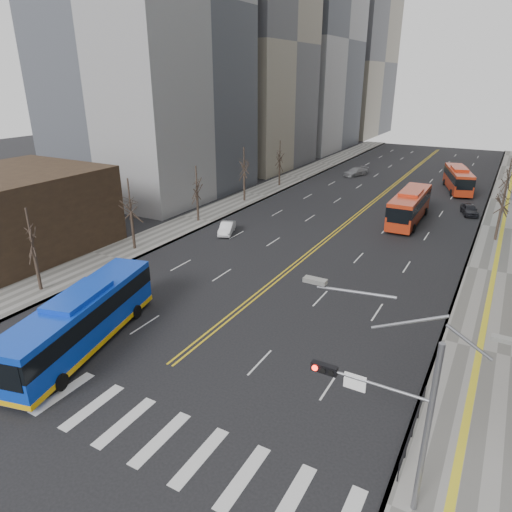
{
  "coord_description": "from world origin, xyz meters",
  "views": [
    {
      "loc": [
        16.2,
        -12.94,
        16.63
      ],
      "look_at": [
        1.87,
        12.55,
        5.0
      ],
      "focal_mm": 32.0,
      "sensor_mm": 36.0,
      "label": 1
    }
  ],
  "objects": [
    {
      "name": "red_bus_far",
      "position": [
        9.31,
        62.42,
        2.01
      ],
      "size": [
        5.68,
        11.71,
        3.62
      ],
      "color": "red",
      "rests_on": "ground"
    },
    {
      "name": "sidewalk_left",
      "position": [
        -16.5,
        45.0,
        0.07
      ],
      "size": [
        5.0,
        130.0,
        0.15
      ],
      "primitive_type": "cube",
      "color": "slate",
      "rests_on": "ground"
    },
    {
      "name": "signal_mast",
      "position": [
        13.77,
        2.0,
        4.86
      ],
      "size": [
        5.37,
        0.37,
        9.39
      ],
      "color": "gray",
      "rests_on": "ground"
    },
    {
      "name": "red_bus_near",
      "position": [
        6.28,
        42.37,
        2.15
      ],
      "size": [
        3.19,
        12.32,
        3.87
      ],
      "color": "red",
      "rests_on": "ground"
    },
    {
      "name": "sidewalk_right",
      "position": [
        17.5,
        45.0,
        0.07
      ],
      "size": [
        7.0,
        130.0,
        0.15
      ],
      "primitive_type": "cube",
      "color": "slate",
      "rests_on": "ground"
    },
    {
      "name": "centerline",
      "position": [
        0.0,
        55.0,
        0.01
      ],
      "size": [
        0.55,
        100.0,
        0.01
      ],
      "color": "gold",
      "rests_on": "ground"
    },
    {
      "name": "car_dark_far",
      "position": [
        9.73,
        61.38,
        0.65
      ],
      "size": [
        2.24,
        4.7,
        1.3
      ],
      "primitive_type": "imported",
      "rotation": [
        0.0,
        0.0,
        0.02
      ],
      "color": "black",
      "rests_on": "ground"
    },
    {
      "name": "blue_bus",
      "position": [
        -6.21,
        4.0,
        2.02
      ],
      "size": [
        5.97,
        13.64,
        3.85
      ],
      "color": "#0D3AC7",
      "rests_on": "ground"
    },
    {
      "name": "ground",
      "position": [
        0.0,
        0.0,
        0.0
      ],
      "size": [
        220.0,
        220.0,
        0.0
      ],
      "primitive_type": "plane",
      "color": "black"
    },
    {
      "name": "storefront",
      "position": [
        -26.0,
        11.97,
        4.0
      ],
      "size": [
        14.0,
        18.0,
        8.0
      ],
      "color": "#2F2117",
      "rests_on": "ground"
    },
    {
      "name": "pedestrian_railing",
      "position": [
        14.3,
        6.0,
        0.82
      ],
      "size": [
        0.06,
        6.06,
        1.02
      ],
      "color": "black",
      "rests_on": "sidewalk_right"
    },
    {
      "name": "street_trees",
      "position": [
        -7.18,
        34.55,
        4.87
      ],
      "size": [
        35.2,
        47.2,
        7.6
      ],
      "color": "#2C221B",
      "rests_on": "ground"
    },
    {
      "name": "car_white",
      "position": [
        -10.51,
        27.9,
        0.64
      ],
      "size": [
        2.69,
        4.12,
        1.28
      ],
      "primitive_type": "imported",
      "rotation": [
        0.0,
        0.0,
        0.37
      ],
      "color": "white",
      "rests_on": "ground"
    },
    {
      "name": "crosswalk",
      "position": [
        0.0,
        0.0,
        0.01
      ],
      "size": [
        26.7,
        4.0,
        0.01
      ],
      "color": "silver",
      "rests_on": "ground"
    },
    {
      "name": "car_dark_mid",
      "position": [
        12.43,
        49.31,
        0.7
      ],
      "size": [
        2.8,
        4.38,
        1.39
      ],
      "primitive_type": "imported",
      "rotation": [
        0.0,
        0.0,
        0.31
      ],
      "color": "black",
      "rests_on": "ground"
    },
    {
      "name": "office_towers",
      "position": [
        0.12,
        68.51,
        23.92
      ],
      "size": [
        83.0,
        134.0,
        58.0
      ],
      "color": "gray",
      "rests_on": "ground"
    },
    {
      "name": "car_silver",
      "position": [
        -7.79,
        65.74,
        0.72
      ],
      "size": [
        3.84,
        5.36,
        1.44
      ],
      "primitive_type": "imported",
      "rotation": [
        0.0,
        0.0,
        -0.41
      ],
      "color": "gray",
      "rests_on": "ground"
    }
  ]
}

